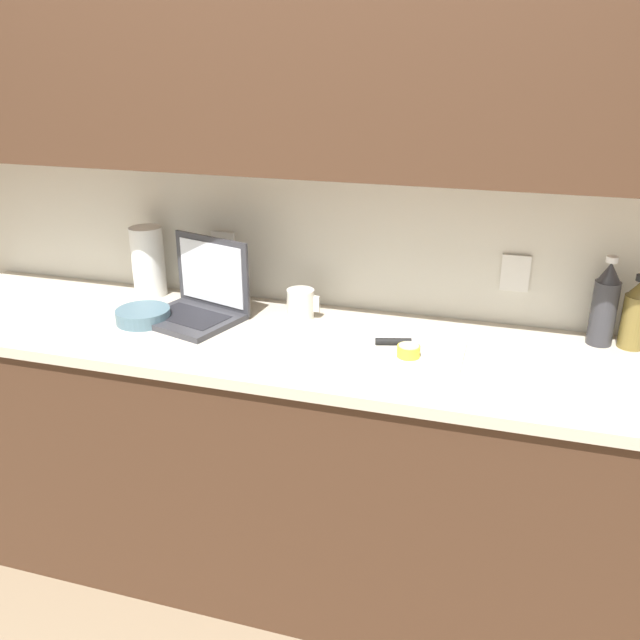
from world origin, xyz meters
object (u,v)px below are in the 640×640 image
Objects in this scene: bottle_oil_tall at (635,315)px; bowl_white at (143,316)px; measuring_cup at (301,303)px; paper_towel_roll at (148,261)px; cutting_board at (401,351)px; laptop at (199,300)px; knife at (403,342)px; lemon_half_cut at (409,351)px; bottle_green_soda at (605,305)px.

bottle_oil_tall is 1.56m from bowl_white.
paper_towel_roll reaches higher than measuring_cup.
cutting_board is 0.72m from bottle_oil_tall.
cutting_board is at bearing -26.23° from measuring_cup.
measuring_cup reaches higher than cutting_board.
laptop is 1.42× the size of knife.
measuring_cup is 0.63× the size of bowl_white.
knife is 3.79× the size of lemon_half_cut.
laptop is 5.39× the size of lemon_half_cut.
lemon_half_cut reaches higher than cutting_board.
bottle_green_soda is 1.56m from paper_towel_roll.
bottle_green_soda reaches higher than knife.
knife is 0.92× the size of bottle_green_soda.
lemon_half_cut is (0.03, -0.08, 0.01)m from knife.
laptop is 1.31× the size of bottle_green_soda.
bowl_white reaches higher than knife.
bottle_oil_tall is at bearing 20.01° from cutting_board.
paper_towel_roll is at bearing 114.51° from bowl_white.
knife is 0.08m from lemon_half_cut.
lemon_half_cut is 0.27× the size of paper_towel_roll.
knife is at bearing 90.28° from cutting_board.
bottle_green_soda reaches higher than bottle_oil_tall.
bottle_oil_tall reaches higher than bowl_white.
measuring_cup is at bearing -176.94° from bottle_oil_tall.
laptop is at bearing 173.11° from cutting_board.
measuring_cup is at bearing 150.96° from lemon_half_cut.
bottle_green_soda reaches higher than measuring_cup.
lemon_half_cut is 0.38× the size of bowl_white.
paper_towel_roll reaches higher than bowl_white.
knife is (-0.00, 0.04, 0.01)m from cutting_board.
laptop is at bearing -173.01° from bottle_green_soda.
laptop is at bearing -29.54° from paper_towel_roll.
cutting_board is at bearing -157.16° from bottle_green_soda.
laptop is 0.19m from bowl_white.
bottle_green_soda is at bearing 27.35° from lemon_half_cut.
measuring_cup reaches higher than bowl_white.
measuring_cup is (-0.38, 0.19, 0.05)m from cutting_board.
lemon_half_cut is at bearing -152.65° from bottle_green_soda.
bottle_green_soda is at bearing 3.35° from measuring_cup.
knife is 0.62m from bottle_green_soda.
bottle_green_soda is at bearing 9.82° from bowl_white.
bottle_oil_tall reaches higher than cutting_board.
bottle_green_soda is (0.58, 0.20, 0.11)m from knife.
laptop reaches higher than bottle_oil_tall.
cutting_board is at bearing -13.83° from paper_towel_roll.
paper_towel_roll is (-1.01, 0.28, 0.10)m from lemon_half_cut.
lemon_half_cut is 0.70m from bottle_oil_tall.
measuring_cup is at bearing 21.62° from bowl_white.
cutting_board is at bearing 0.51° from bowl_white.
lemon_half_cut is at bearing -15.57° from paper_towel_roll.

